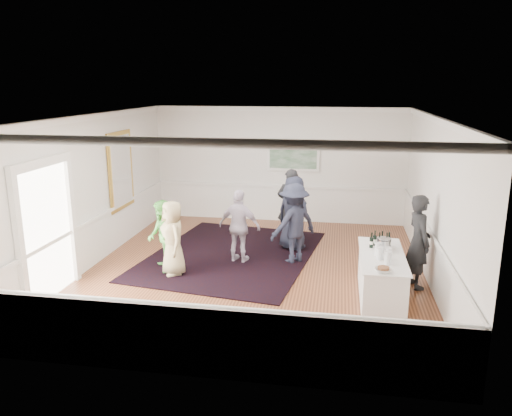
% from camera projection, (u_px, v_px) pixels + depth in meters
% --- Properties ---
extents(floor, '(8.00, 8.00, 0.00)m').
position_uv_depth(floor, '(255.00, 270.00, 10.48)').
color(floor, brown).
rests_on(floor, ground).
extents(ceiling, '(7.00, 8.00, 0.02)m').
position_uv_depth(ceiling, '(255.00, 116.00, 9.70)').
color(ceiling, white).
rests_on(ceiling, wall_back).
extents(wall_left, '(0.02, 8.00, 3.20)m').
position_uv_depth(wall_left, '(94.00, 190.00, 10.65)').
color(wall_left, white).
rests_on(wall_left, floor).
extents(wall_right, '(0.02, 8.00, 3.20)m').
position_uv_depth(wall_right, '(435.00, 203.00, 9.53)').
color(wall_right, white).
rests_on(wall_right, floor).
extents(wall_back, '(7.00, 0.02, 3.20)m').
position_uv_depth(wall_back, '(279.00, 165.00, 13.91)').
color(wall_back, white).
rests_on(wall_back, floor).
extents(wall_front, '(7.00, 0.02, 3.20)m').
position_uv_depth(wall_front, '(202.00, 265.00, 6.26)').
color(wall_front, white).
rests_on(wall_front, floor).
extents(wainscoting, '(7.00, 8.00, 1.00)m').
position_uv_depth(wainscoting, '(255.00, 247.00, 10.35)').
color(wainscoting, white).
rests_on(wainscoting, floor).
extents(mirror, '(0.05, 1.25, 1.85)m').
position_uv_depth(mirror, '(121.00, 171.00, 11.83)').
color(mirror, gold).
rests_on(mirror, wall_left).
extents(doorway, '(0.10, 1.78, 2.56)m').
position_uv_depth(doorway, '(46.00, 222.00, 8.87)').
color(doorway, white).
rests_on(doorway, wall_left).
extents(landscape_painting, '(1.44, 0.06, 0.66)m').
position_uv_depth(landscape_painting, '(293.00, 159.00, 13.75)').
color(landscape_painting, white).
rests_on(landscape_painting, wall_back).
extents(area_rug, '(4.07, 4.99, 0.02)m').
position_uv_depth(area_rug, '(232.00, 255.00, 11.38)').
color(area_rug, black).
rests_on(area_rug, floor).
extents(serving_table, '(0.79, 2.06, 0.83)m').
position_uv_depth(serving_table, '(381.00, 276.00, 9.03)').
color(serving_table, white).
rests_on(serving_table, floor).
extents(bartender, '(0.59, 0.75, 1.81)m').
position_uv_depth(bartender, '(419.00, 241.00, 9.43)').
color(bartender, black).
rests_on(bartender, floor).
extents(guest_tan, '(0.84, 0.90, 1.54)m').
position_uv_depth(guest_tan, '(173.00, 238.00, 10.09)').
color(guest_tan, tan).
rests_on(guest_tan, floor).
extents(guest_green, '(0.85, 0.91, 1.50)m').
position_uv_depth(guest_green, '(162.00, 236.00, 10.28)').
color(guest_green, '#55B448').
rests_on(guest_green, floor).
extents(guest_lilac, '(1.01, 0.58, 1.61)m').
position_uv_depth(guest_lilac, '(240.00, 226.00, 10.78)').
color(guest_lilac, '#C0B2C7').
rests_on(guest_lilac, floor).
extents(guest_dark_a, '(1.27, 1.24, 1.75)m').
position_uv_depth(guest_dark_a, '(294.00, 223.00, 10.77)').
color(guest_dark_a, '#1D2030').
rests_on(guest_dark_a, floor).
extents(guest_dark_b, '(0.69, 0.47, 1.83)m').
position_uv_depth(guest_dark_b, '(291.00, 206.00, 12.14)').
color(guest_dark_b, black).
rests_on(guest_dark_b, floor).
extents(guest_navy, '(1.01, 0.88, 1.74)m').
position_uv_depth(guest_navy, '(294.00, 213.00, 11.61)').
color(guest_navy, '#1D2030').
rests_on(guest_navy, floor).
extents(wine_bottles, '(0.40, 0.21, 0.31)m').
position_uv_depth(wine_bottles, '(382.00, 239.00, 9.31)').
color(wine_bottles, black).
rests_on(wine_bottles, serving_table).
extents(juice_pitchers, '(0.28, 0.59, 0.24)m').
position_uv_depth(juice_pitchers, '(384.00, 253.00, 8.66)').
color(juice_pitchers, '#68A139').
rests_on(juice_pitchers, serving_table).
extents(ice_bucket, '(0.26, 0.26, 0.24)m').
position_uv_depth(ice_bucket, '(384.00, 245.00, 9.10)').
color(ice_bucket, silver).
rests_on(ice_bucket, serving_table).
extents(nut_bowl, '(0.29, 0.29, 0.08)m').
position_uv_depth(nut_bowl, '(383.00, 269.00, 8.12)').
color(nut_bowl, white).
rests_on(nut_bowl, serving_table).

